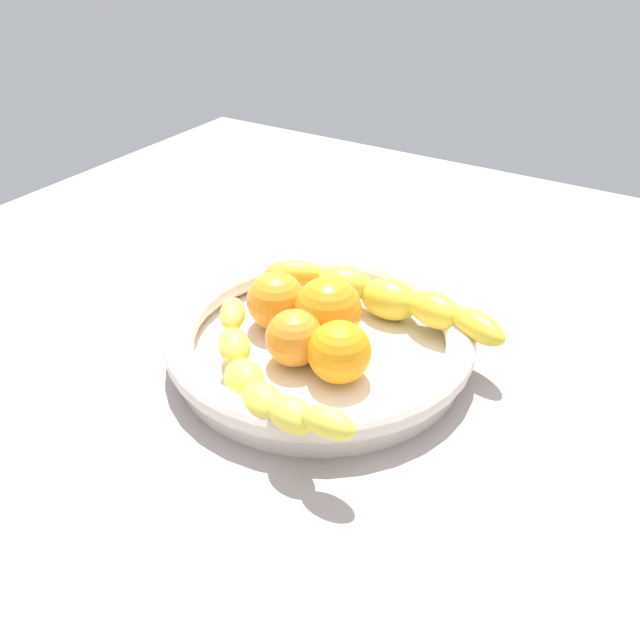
# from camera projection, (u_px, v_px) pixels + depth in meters

# --- Properties ---
(kitchen_counter) EXTENTS (1.20, 1.20, 0.03)m
(kitchen_counter) POSITION_uv_depth(u_px,v_px,m) (320.00, 371.00, 0.70)
(kitchen_counter) COLOR #A29797
(kitchen_counter) RESTS_ON ground
(fruit_bowl) EXTENTS (0.30, 0.30, 0.04)m
(fruit_bowl) POSITION_uv_depth(u_px,v_px,m) (320.00, 340.00, 0.68)
(fruit_bowl) COLOR silver
(fruit_bowl) RESTS_ON kitchen_counter
(banana_draped_left) EXTENTS (0.27, 0.07, 0.05)m
(banana_draped_left) POSITION_uv_depth(u_px,v_px,m) (386.00, 298.00, 0.70)
(banana_draped_left) COLOR yellow
(banana_draped_left) RESTS_ON fruit_bowl
(banana_draped_right) EXTENTS (0.20, 0.12, 0.05)m
(banana_draped_right) POSITION_uv_depth(u_px,v_px,m) (261.00, 381.00, 0.58)
(banana_draped_right) COLOR yellow
(banana_draped_right) RESTS_ON fruit_bowl
(orange_front) EXTENTS (0.06, 0.06, 0.06)m
(orange_front) POSITION_uv_depth(u_px,v_px,m) (276.00, 301.00, 0.69)
(orange_front) COLOR orange
(orange_front) RESTS_ON fruit_bowl
(orange_mid_left) EXTENTS (0.05, 0.05, 0.05)m
(orange_mid_left) POSITION_uv_depth(u_px,v_px,m) (294.00, 338.00, 0.64)
(orange_mid_left) COLOR orange
(orange_mid_left) RESTS_ON fruit_bowl
(orange_mid_right) EXTENTS (0.07, 0.07, 0.07)m
(orange_mid_right) POSITION_uv_depth(u_px,v_px,m) (332.00, 311.00, 0.67)
(orange_mid_right) COLOR orange
(orange_mid_right) RESTS_ON fruit_bowl
(orange_rear) EXTENTS (0.06, 0.06, 0.06)m
(orange_rear) POSITION_uv_depth(u_px,v_px,m) (339.00, 352.00, 0.62)
(orange_rear) COLOR orange
(orange_rear) RESTS_ON fruit_bowl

